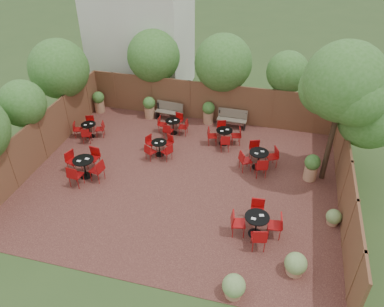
# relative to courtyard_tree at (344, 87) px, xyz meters

# --- Properties ---
(ground) EXTENTS (80.00, 80.00, 0.00)m
(ground) POSITION_rel_courtyard_tree_xyz_m (-5.39, -1.54, -3.97)
(ground) COLOR #354F23
(ground) RESTS_ON ground
(courtyard_paving) EXTENTS (12.00, 10.00, 0.02)m
(courtyard_paving) POSITION_rel_courtyard_tree_xyz_m (-5.39, -1.54, -3.96)
(courtyard_paving) COLOR #3C1C18
(courtyard_paving) RESTS_ON ground
(fence_back) EXTENTS (12.00, 0.08, 2.00)m
(fence_back) POSITION_rel_courtyard_tree_xyz_m (-5.39, 3.46, -2.97)
(fence_back) COLOR brown
(fence_back) RESTS_ON ground
(fence_left) EXTENTS (0.08, 10.00, 2.00)m
(fence_left) POSITION_rel_courtyard_tree_xyz_m (-11.39, -1.54, -2.97)
(fence_left) COLOR brown
(fence_left) RESTS_ON ground
(fence_right) EXTENTS (0.08, 10.00, 2.00)m
(fence_right) POSITION_rel_courtyard_tree_xyz_m (0.61, -1.54, -2.97)
(fence_right) COLOR brown
(fence_right) RESTS_ON ground
(neighbour_building) EXTENTS (5.00, 4.00, 8.00)m
(neighbour_building) POSITION_rel_courtyard_tree_xyz_m (-9.89, 6.46, 0.03)
(neighbour_building) COLOR silver
(neighbour_building) RESTS_ON ground
(overhang_foliage) EXTENTS (15.72, 10.76, 2.73)m
(overhang_foliage) POSITION_rel_courtyard_tree_xyz_m (-7.54, 1.47, -1.22)
(overhang_foliage) COLOR #346821
(overhang_foliage) RESTS_ON ground
(courtyard_tree) EXTENTS (2.92, 2.84, 5.53)m
(courtyard_tree) POSITION_rel_courtyard_tree_xyz_m (0.00, 0.00, 0.00)
(courtyard_tree) COLOR black
(courtyard_tree) RESTS_ON courtyard_paving
(park_bench_left) EXTENTS (1.41, 0.56, 0.85)m
(park_bench_left) POSITION_rel_courtyard_tree_xyz_m (-7.31, 3.08, -3.51)
(park_bench_left) COLOR brown
(park_bench_left) RESTS_ON courtyard_paving
(park_bench_right) EXTENTS (1.42, 0.47, 0.87)m
(park_bench_right) POSITION_rel_courtyard_tree_xyz_m (-4.16, 3.08, -3.50)
(park_bench_right) COLOR brown
(park_bench_right) RESTS_ON courtyard_paving
(bistro_tables) EXTENTS (9.73, 7.02, 0.94)m
(bistro_tables) POSITION_rel_courtyard_tree_xyz_m (-5.75, -0.69, -3.51)
(bistro_tables) COLOR black
(bistro_tables) RESTS_ON courtyard_paving
(planters) EXTENTS (11.17, 3.97, 1.12)m
(planters) POSITION_rel_courtyard_tree_xyz_m (-6.24, 2.18, -3.35)
(planters) COLOR #AA7755
(planters) RESTS_ON courtyard_paving
(low_shrubs) EXTENTS (3.44, 4.24, 0.73)m
(low_shrubs) POSITION_rel_courtyard_tree_xyz_m (-1.32, -5.00, -3.61)
(low_shrubs) COLOR #AA7755
(low_shrubs) RESTS_ON courtyard_paving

